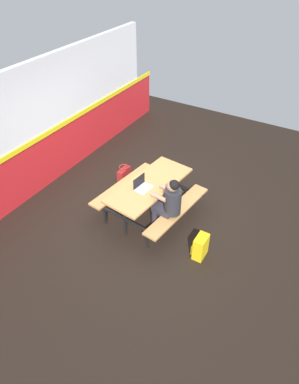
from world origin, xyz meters
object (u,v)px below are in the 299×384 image
object	(u,v)px
picnic_table_main	(150,191)
laptop_silver	(142,186)
student_nearer	(169,202)
backpack_dark	(200,247)
tote_bag_bright	(124,176)

from	to	relation	value
picnic_table_main	laptop_silver	size ratio (longest dim) A/B	5.49
student_nearer	picnic_table_main	bearing A→B (deg)	66.22
student_nearer	backpack_dark	bearing A→B (deg)	-108.10
picnic_table_main	student_nearer	distance (m)	0.60
backpack_dark	picnic_table_main	bearing A→B (deg)	69.50
picnic_table_main	student_nearer	world-z (taller)	student_nearer
laptop_silver	tote_bag_bright	world-z (taller)	laptop_silver
picnic_table_main	student_nearer	size ratio (longest dim) A/B	1.56
student_nearer	tote_bag_bright	bearing A→B (deg)	61.39
student_nearer	tote_bag_bright	xyz separation A→B (m)	(0.84, 1.54, -0.51)
student_nearer	laptop_silver	bearing A→B (deg)	83.60
backpack_dark	tote_bag_bright	distance (m)	2.54
picnic_table_main	tote_bag_bright	size ratio (longest dim) A/B	4.38
picnic_table_main	backpack_dark	distance (m)	1.42
backpack_dark	tote_bag_bright	size ratio (longest dim) A/B	1.02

